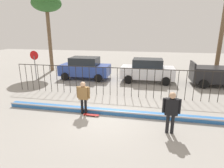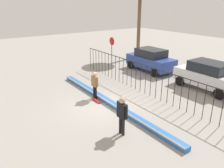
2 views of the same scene
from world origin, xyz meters
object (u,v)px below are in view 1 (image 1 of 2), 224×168
(parked_car_white, at_px, (147,70))
(palm_tree_short, at_px, (47,6))
(skateboard, at_px, (91,115))
(stop_sign, at_px, (35,61))
(parked_car_blue, at_px, (85,68))
(camera_operator, at_px, (171,109))
(skateboarder, at_px, (83,95))

(parked_car_white, xyz_separation_m, palm_tree_short, (-9.99, 2.59, 5.47))
(skateboard, bearing_deg, stop_sign, 137.33)
(parked_car_blue, xyz_separation_m, parked_car_white, (5.38, 0.07, 0.00))
(parked_car_blue, height_order, palm_tree_short, palm_tree_short)
(camera_operator, bearing_deg, skateboard, 39.90)
(palm_tree_short, bearing_deg, parked_car_white, -14.54)
(skateboard, relative_size, parked_car_white, 0.19)
(skateboarder, relative_size, camera_operator, 0.95)
(skateboard, bearing_deg, camera_operator, -15.46)
(skateboard, relative_size, parked_car_blue, 0.19)
(skateboarder, distance_m, palm_tree_short, 13.07)
(parked_car_blue, height_order, stop_sign, stop_sign)
(skateboard, distance_m, stop_sign, 9.13)
(parked_car_blue, distance_m, palm_tree_short, 7.64)
(stop_sign, xyz_separation_m, palm_tree_short, (-0.63, 3.91, 4.83))
(camera_operator, distance_m, stop_sign, 12.51)
(camera_operator, xyz_separation_m, palm_tree_short, (-11.09, 10.74, 5.37))
(parked_car_white, bearing_deg, palm_tree_short, 165.90)
(camera_operator, relative_size, parked_car_white, 0.42)
(skateboarder, bearing_deg, parked_car_white, 40.84)
(stop_sign, bearing_deg, skateboard, -41.14)
(skateboarder, xyz_separation_m, parked_car_blue, (-2.35, 6.98, -0.05))
(skateboarder, height_order, parked_car_white, parked_car_white)
(parked_car_blue, xyz_separation_m, palm_tree_short, (-4.61, 2.66, 5.47))
(camera_operator, xyz_separation_m, parked_car_blue, (-6.48, 8.08, -0.10))
(parked_car_white, relative_size, stop_sign, 1.72)
(parked_car_blue, bearing_deg, skateboarder, -74.15)
(skateboard, height_order, palm_tree_short, palm_tree_short)
(skateboarder, xyz_separation_m, parked_car_white, (3.03, 7.05, -0.05))
(camera_operator, bearing_deg, stop_sign, 20.69)
(camera_operator, distance_m, parked_car_blue, 10.36)
(skateboarder, distance_m, stop_sign, 8.56)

